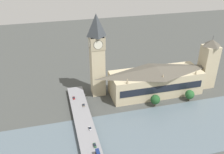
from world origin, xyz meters
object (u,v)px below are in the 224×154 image
at_px(clock_tower, 97,54).
at_px(car_northbound_tail, 74,98).
at_px(car_northbound_lead, 84,105).
at_px(car_northbound_mid, 90,128).
at_px(victoria_tower, 208,63).
at_px(car_southbound_lead, 95,145).
at_px(road_bridge, 89,141).
at_px(parliament_hall, 156,80).

relative_size(clock_tower, car_northbound_tail, 17.77).
relative_size(car_northbound_lead, car_northbound_mid, 0.97).
bearing_deg(car_northbound_lead, victoria_tower, -85.21).
bearing_deg(car_southbound_lead, victoria_tower, -64.20).
height_order(car_northbound_lead, car_northbound_mid, car_northbound_lead).
height_order(road_bridge, car_northbound_tail, car_northbound_tail).
bearing_deg(car_northbound_tail, parliament_hall, -92.48).
xyz_separation_m(car_northbound_lead, car_northbound_tail, (13.88, 6.73, -0.04)).
xyz_separation_m(clock_tower, car_northbound_lead, (-23.79, 17.95, -36.37)).
xyz_separation_m(clock_tower, car_southbound_lead, (-74.24, 18.22, -36.39)).
bearing_deg(car_northbound_lead, clock_tower, -37.04).
xyz_separation_m(victoria_tower, car_northbound_mid, (-42.44, 126.18, -20.06)).
distance_m(clock_tower, car_northbound_lead, 47.02).
distance_m(victoria_tower, car_southbound_lead, 141.62).
xyz_separation_m(road_bridge, car_northbound_tail, (57.72, 3.27, 1.47)).
distance_m(clock_tower, car_southbound_lead, 84.66).
height_order(car_northbound_tail, car_southbound_lead, car_southbound_lead).
bearing_deg(road_bridge, car_southbound_lead, -154.29).
distance_m(clock_tower, car_northbound_mid, 68.97).
bearing_deg(parliament_hall, car_northbound_mid, 120.57).
relative_size(road_bridge, car_northbound_tail, 35.67).
bearing_deg(car_northbound_lead, road_bridge, 175.49).
bearing_deg(clock_tower, car_northbound_lead, 142.96).
bearing_deg(car_northbound_tail, car_southbound_lead, -174.27).
height_order(parliament_hall, car_northbound_tail, parliament_hall).
relative_size(car_northbound_mid, car_southbound_lead, 0.97).
distance_m(car_northbound_lead, car_northbound_mid, 31.89).
distance_m(parliament_hall, victoria_tower, 55.48).
bearing_deg(car_northbound_tail, car_northbound_mid, -171.92).
bearing_deg(clock_tower, car_northbound_mid, 161.91).
distance_m(car_northbound_mid, car_southbound_lead, 18.57).
height_order(parliament_hall, road_bridge, parliament_hall).
bearing_deg(road_bridge, car_northbound_mid, -15.11).
relative_size(clock_tower, car_northbound_mid, 17.51).
xyz_separation_m(clock_tower, car_northbound_tail, (-9.91, 24.68, -36.41)).
bearing_deg(car_northbound_mid, car_southbound_lead, 179.87).
distance_m(parliament_hall, car_southbound_lead, 94.63).
height_order(road_bridge, car_northbound_lead, car_northbound_lead).
distance_m(victoria_tower, car_northbound_mid, 134.63).
bearing_deg(victoria_tower, car_northbound_mid, 108.59).
height_order(clock_tower, victoria_tower, clock_tower).
bearing_deg(victoria_tower, road_bridge, 112.80).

